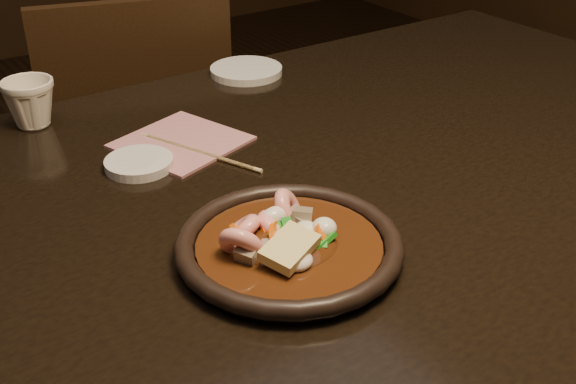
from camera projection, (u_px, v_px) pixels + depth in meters
table at (309, 223)px, 1.02m from camera, size 1.60×0.90×0.75m
chair at (140, 159)px, 1.65m from camera, size 0.50×0.50×0.86m
plate at (289, 247)px, 0.81m from camera, size 0.26×0.26×0.03m
stirfry at (283, 240)px, 0.81m from camera, size 0.15×0.14×0.06m
soy_dish at (139, 163)px, 1.00m from camera, size 0.09×0.09×0.01m
saucer_right at (246, 71)px, 1.32m from camera, size 0.13×0.13×0.01m
tea_cup at (30, 102)px, 1.10m from camera, size 0.09×0.08×0.08m
chopsticks at (199, 152)px, 1.04m from camera, size 0.09×0.20×0.01m
napkin at (181, 142)px, 1.07m from camera, size 0.20×0.20×0.00m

